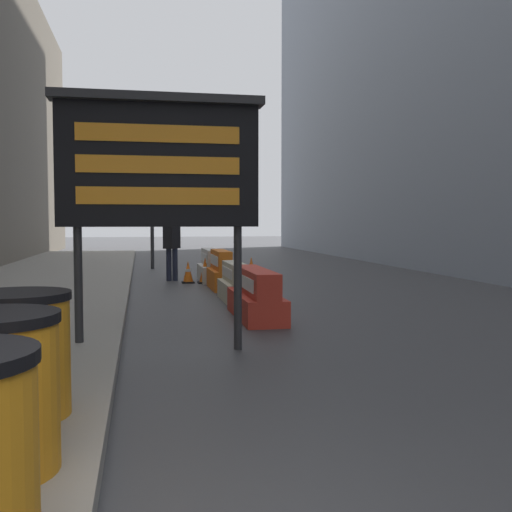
{
  "coord_description": "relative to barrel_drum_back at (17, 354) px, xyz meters",
  "views": [
    {
      "loc": [
        0.25,
        -1.98,
        1.6
      ],
      "look_at": [
        1.87,
        6.39,
        1.1
      ],
      "focal_mm": 42.0,
      "sensor_mm": 36.0,
      "label": 1
    }
  ],
  "objects": [
    {
      "name": "message_board",
      "position": [
        1.13,
        2.7,
        1.66
      ],
      "size": [
        2.51,
        0.36,
        3.09
      ],
      "color": "#28282B",
      "rests_on": "ground_plane"
    },
    {
      "name": "traffic_cone_mid",
      "position": [
        2.1,
        10.87,
        -0.34
      ],
      "size": [
        0.32,
        0.32,
        0.57
      ],
      "color": "black",
      "rests_on": "ground_plane"
    },
    {
      "name": "jersey_barrier_red_striped",
      "position": [
        2.76,
        5.03,
        -0.27
      ],
      "size": [
        0.65,
        2.15,
        0.81
      ],
      "color": "red",
      "rests_on": "ground_plane"
    },
    {
      "name": "jersey_barrier_cream",
      "position": [
        2.76,
        7.22,
        -0.29
      ],
      "size": [
        0.53,
        1.61,
        0.77
      ],
      "color": "beige",
      "rests_on": "ground_plane"
    },
    {
      "name": "traffic_cone_far",
      "position": [
        2.53,
        10.75,
        -0.3
      ],
      "size": [
        0.37,
        0.37,
        0.67
      ],
      "color": "black",
      "rests_on": "ground_plane"
    },
    {
      "name": "pedestrian_worker",
      "position": [
        1.73,
        11.57,
        0.44
      ],
      "size": [
        0.49,
        0.55,
        1.8
      ],
      "rotation": [
        0.0,
        0.0,
        1.02
      ],
      "color": "#23283D",
      "rests_on": "ground_plane"
    },
    {
      "name": "jersey_barrier_orange_near",
      "position": [
        2.76,
        9.36,
        -0.22
      ],
      "size": [
        0.51,
        1.65,
        0.91
      ],
      "color": "orange",
      "rests_on": "ground_plane"
    },
    {
      "name": "traffic_light_near_curb",
      "position": [
        1.29,
        15.66,
        2.13
      ],
      "size": [
        0.28,
        0.45,
        3.79
      ],
      "color": "#2D2D30",
      "rests_on": "ground_plane"
    },
    {
      "name": "jersey_barrier_white",
      "position": [
        2.76,
        11.23,
        -0.25
      ],
      "size": [
        0.64,
        1.68,
        0.85
      ],
      "color": "silver",
      "rests_on": "ground_plane"
    },
    {
      "name": "traffic_cone_near",
      "position": [
        3.7,
        10.52,
        -0.29
      ],
      "size": [
        0.38,
        0.38,
        0.68
      ],
      "color": "black",
      "rests_on": "ground_plane"
    },
    {
      "name": "barrel_drum_back",
      "position": [
        0.0,
        0.0,
        0.0
      ],
      "size": [
        0.79,
        0.79,
        0.92
      ],
      "color": "orange",
      "rests_on": "sidewalk_left"
    }
  ]
}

